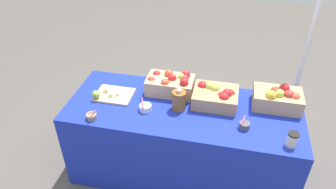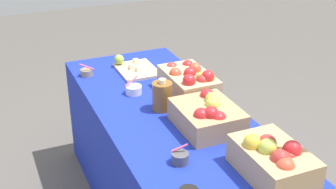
# 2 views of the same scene
# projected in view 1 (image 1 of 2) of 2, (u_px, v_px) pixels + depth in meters

# --- Properties ---
(ground_plane) EXTENTS (10.00, 10.00, 0.00)m
(ground_plane) POSITION_uv_depth(u_px,v_px,m) (181.00, 169.00, 2.99)
(ground_plane) COLOR #56514C
(table) EXTENTS (1.90, 0.76, 0.74)m
(table) POSITION_uv_depth(u_px,v_px,m) (182.00, 141.00, 2.78)
(table) COLOR #192DB7
(table) RESTS_ON ground_plane
(apple_crate_left) EXTENTS (0.38, 0.25, 0.19)m
(apple_crate_left) POSITION_uv_depth(u_px,v_px,m) (279.00, 98.00, 2.52)
(apple_crate_left) COLOR tan
(apple_crate_left) RESTS_ON table
(apple_crate_middle) EXTENTS (0.36, 0.30, 0.17)m
(apple_crate_middle) POSITION_uv_depth(u_px,v_px,m) (216.00, 96.00, 2.57)
(apple_crate_middle) COLOR tan
(apple_crate_middle) RESTS_ON table
(apple_crate_right) EXTENTS (0.39, 0.24, 0.19)m
(apple_crate_right) POSITION_uv_depth(u_px,v_px,m) (171.00, 83.00, 2.70)
(apple_crate_right) COLOR tan
(apple_crate_right) RESTS_ON table
(cutting_board_front) EXTENTS (0.31, 0.24, 0.09)m
(cutting_board_front) POSITION_uv_depth(u_px,v_px,m) (111.00, 95.00, 2.68)
(cutting_board_front) COLOR #D1B284
(cutting_board_front) RESTS_ON table
(sample_bowl_near) EXTENTS (0.08, 0.10, 0.10)m
(sample_bowl_near) POSITION_uv_depth(u_px,v_px,m) (92.00, 116.00, 2.44)
(sample_bowl_near) COLOR gray
(sample_bowl_near) RESTS_ON table
(sample_bowl_mid) EXTENTS (0.08, 0.08, 0.09)m
(sample_bowl_mid) POSITION_uv_depth(u_px,v_px,m) (244.00, 125.00, 2.34)
(sample_bowl_mid) COLOR #4C4C51
(sample_bowl_mid) RESTS_ON table
(sample_bowl_far) EXTENTS (0.10, 0.10, 0.10)m
(sample_bowl_far) POSITION_uv_depth(u_px,v_px,m) (145.00, 108.00, 2.52)
(sample_bowl_far) COLOR silver
(sample_bowl_far) RESTS_ON table
(cider_jug) EXTENTS (0.11, 0.11, 0.19)m
(cider_jug) POSITION_uv_depth(u_px,v_px,m) (179.00, 100.00, 2.51)
(cider_jug) COLOR brown
(cider_jug) RESTS_ON table
(coffee_cup) EXTENTS (0.08, 0.08, 0.11)m
(coffee_cup) POSITION_uv_depth(u_px,v_px,m) (292.00, 139.00, 2.18)
(coffee_cup) COLOR beige
(coffee_cup) RESTS_ON table
(tent_pole) EXTENTS (0.04, 0.04, 2.30)m
(tent_pole) POSITION_uv_depth(u_px,v_px,m) (311.00, 35.00, 2.73)
(tent_pole) COLOR white
(tent_pole) RESTS_ON ground_plane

